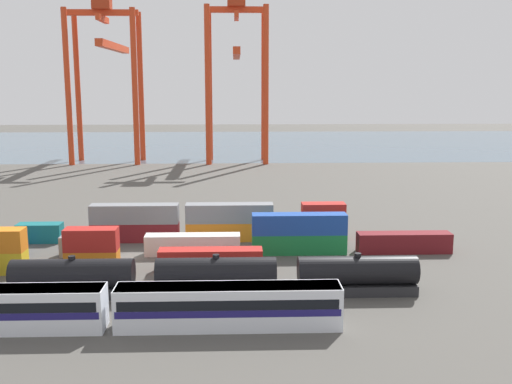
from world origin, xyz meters
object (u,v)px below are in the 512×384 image
Objects in this scene: freight_tank_row at (145,277)px; shipping_container_4 at (92,261)px; shipping_container_20 at (323,230)px; gantry_crane_west at (107,63)px; shipping_container_15 at (40,233)px; gantry_crane_central at (237,64)px.

freight_tank_row is 11.24m from shipping_container_4.
shipping_container_4 is 32.00m from shipping_container_20.
gantry_crane_west is at bearing 103.18° from freight_tank_row.
gantry_crane_west reaches higher than shipping_container_20.
gantry_crane_central is (27.59, 88.24, 25.66)m from shipping_container_15.
gantry_crane_west is at bearing 179.23° from gantry_crane_central.
freight_tank_row is 113.62m from gantry_crane_central.
shipping_container_15 is 0.14× the size of gantry_crane_west.
shipping_container_4 is at bearing -52.82° from shipping_container_15.
shipping_container_15 is (-10.40, 13.71, 0.00)m from shipping_container_4.
gantry_crane_west is at bearing 95.30° from shipping_container_15.
shipping_container_20 is (28.91, 13.71, 0.00)m from shipping_container_4.
shipping_container_15 and shipping_container_20 have the same top height.
shipping_container_20 is at bearing 45.81° from freight_tank_row.
shipping_container_20 is at bearing 25.38° from shipping_container_4.
gantry_crane_west is (-8.23, 88.72, 25.94)m from shipping_container_15.
shipping_container_20 is at bearing -82.44° from gantry_crane_central.
shipping_container_15 is 0.13× the size of gantry_crane_central.
freight_tank_row is 28.41m from shipping_container_15.
gantry_crane_central is (35.82, -0.48, -0.28)m from gantry_crane_west.
shipping_container_4 is at bearing -154.62° from shipping_container_20.
shipping_container_15 is at bearing 127.18° from shipping_container_4.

